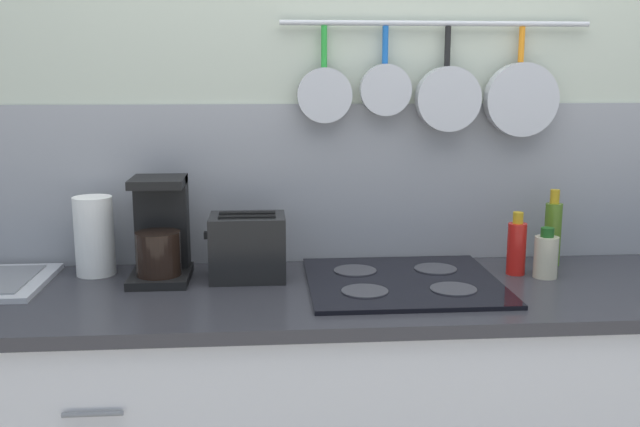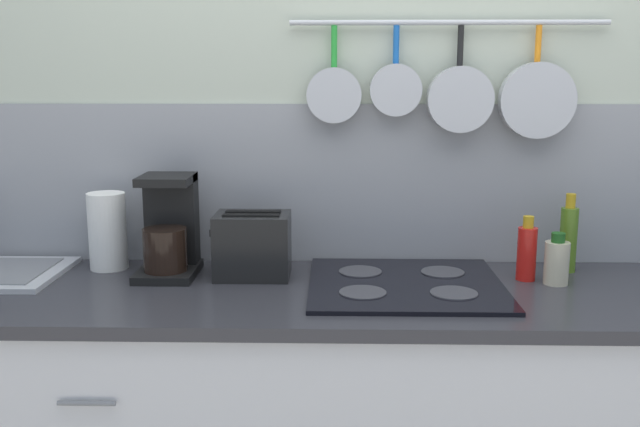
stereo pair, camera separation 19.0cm
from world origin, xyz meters
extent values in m
cube|color=#B2BCA8|center=(0.00, 0.35, 1.30)|extent=(7.20, 0.06, 2.60)
cube|color=gray|center=(0.00, 0.34, 1.17)|extent=(7.20, 0.07, 0.49)
cylinder|color=#B7BABF|center=(0.13, 0.29, 1.65)|extent=(0.94, 0.02, 0.02)
cylinder|color=green|center=(-0.20, 0.29, 1.58)|extent=(0.02, 0.02, 0.12)
cylinder|color=#B7BABF|center=(-0.20, 0.27, 1.44)|extent=(0.16, 0.04, 0.16)
cylinder|color=#1959B2|center=(-0.02, 0.29, 1.59)|extent=(0.02, 0.02, 0.11)
cylinder|color=#B7BABF|center=(-0.02, 0.27, 1.45)|extent=(0.15, 0.04, 0.15)
cylinder|color=black|center=(0.17, 0.29, 1.58)|extent=(0.02, 0.02, 0.12)
cylinder|color=#B7BABF|center=(0.17, 0.27, 1.43)|extent=(0.19, 0.05, 0.19)
cylinder|color=orange|center=(0.40, 0.29, 1.59)|extent=(0.02, 0.02, 0.10)
cylinder|color=#B7BABF|center=(0.40, 0.27, 1.42)|extent=(0.22, 0.04, 0.22)
cylinder|color=slate|center=(-0.79, -0.30, 0.73)|extent=(0.14, 0.01, 0.01)
cube|color=#2D2D33|center=(0.00, 0.00, 0.90)|extent=(3.19, 0.61, 0.03)
cylinder|color=white|center=(-0.88, 0.21, 1.04)|extent=(0.11, 0.11, 0.23)
cube|color=black|center=(-0.68, 0.13, 0.93)|extent=(0.17, 0.22, 0.02)
cube|color=black|center=(-0.68, 0.20, 1.07)|extent=(0.15, 0.08, 0.29)
cylinder|color=black|center=(-0.68, 0.10, 1.01)|extent=(0.12, 0.12, 0.12)
cube|color=black|center=(-0.68, 0.15, 1.20)|extent=(0.15, 0.16, 0.02)
cube|color=black|center=(-0.43, 0.13, 1.01)|extent=(0.21, 0.16, 0.19)
cube|color=black|center=(-0.43, 0.10, 1.11)|extent=(0.16, 0.03, 0.00)
cube|color=black|center=(-0.43, 0.16, 1.11)|extent=(0.16, 0.03, 0.00)
cube|color=black|center=(-0.55, 0.13, 1.05)|extent=(0.02, 0.02, 0.02)
cube|color=black|center=(0.00, 0.04, 0.93)|extent=(0.53, 0.51, 0.01)
cylinder|color=#38383D|center=(-0.12, -0.06, 0.94)|extent=(0.13, 0.13, 0.00)
cylinder|color=#38383D|center=(0.12, -0.06, 0.94)|extent=(0.13, 0.13, 0.00)
cylinder|color=#38383D|center=(-0.12, 0.14, 0.94)|extent=(0.13, 0.13, 0.00)
cylinder|color=#38383D|center=(0.12, 0.14, 0.94)|extent=(0.13, 0.13, 0.00)
cylinder|color=red|center=(0.35, 0.11, 1.00)|extent=(0.05, 0.05, 0.15)
cylinder|color=#B28C19|center=(0.35, 0.11, 1.09)|extent=(0.03, 0.03, 0.03)
cylinder|color=#BFB799|center=(0.42, 0.07, 0.98)|extent=(0.07, 0.07, 0.12)
cylinder|color=#194C19|center=(0.42, 0.07, 1.06)|extent=(0.04, 0.04, 0.03)
cylinder|color=#4C721E|center=(0.50, 0.20, 1.02)|extent=(0.05, 0.05, 0.19)
cylinder|color=#B28C19|center=(0.50, 0.20, 1.14)|extent=(0.03, 0.03, 0.04)
camera|label=1|loc=(-0.38, -1.86, 1.50)|focal=40.00mm
camera|label=2|loc=(-0.19, -1.87, 1.50)|focal=40.00mm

